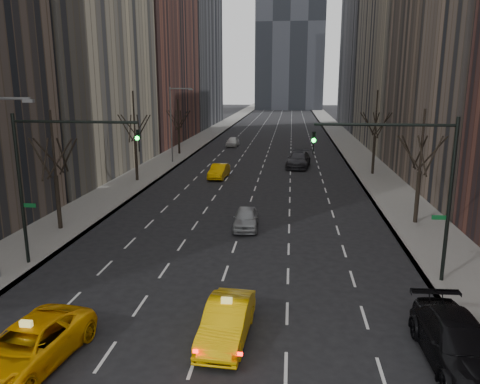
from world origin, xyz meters
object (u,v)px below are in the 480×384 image
(taxi_suv, at_px, (28,347))
(taxi_sedan, at_px, (227,321))
(silver_sedan_ahead, at_px, (246,218))
(parked_suv_black, at_px, (458,343))

(taxi_suv, height_order, taxi_sedan, taxi_suv)
(taxi_sedan, distance_m, silver_sedan_ahead, 14.17)
(taxi_sedan, bearing_deg, taxi_suv, -155.64)
(taxi_suv, relative_size, silver_sedan_ahead, 1.34)
(taxi_suv, bearing_deg, silver_sedan_ahead, 78.14)
(taxi_suv, distance_m, parked_suv_black, 14.96)
(silver_sedan_ahead, distance_m, parked_suv_black, 17.35)
(taxi_sedan, height_order, parked_suv_black, parked_suv_black)
(silver_sedan_ahead, height_order, parked_suv_black, parked_suv_black)
(taxi_suv, height_order, parked_suv_black, parked_suv_black)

